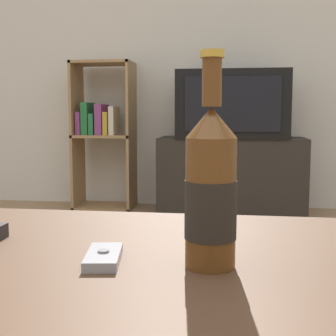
# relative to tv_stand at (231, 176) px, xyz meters

# --- Properties ---
(back_wall) EXTENTS (8.00, 0.05, 2.60)m
(back_wall) POSITION_rel_tv_stand_xyz_m (-0.20, 0.29, 1.03)
(back_wall) COLOR beige
(back_wall) RESTS_ON ground_plane
(coffee_table) EXTENTS (1.08, 0.80, 0.50)m
(coffee_table) POSITION_rel_tv_stand_xyz_m (-0.20, -2.73, 0.16)
(coffee_table) COLOR #422B1C
(coffee_table) RESTS_ON ground_plane
(tv_stand) EXTENTS (1.01, 0.44, 0.54)m
(tv_stand) POSITION_rel_tv_stand_xyz_m (0.00, 0.00, 0.00)
(tv_stand) COLOR #28231E
(tv_stand) RESTS_ON ground_plane
(television) EXTENTS (0.75, 0.48, 0.46)m
(television) POSITION_rel_tv_stand_xyz_m (0.00, -0.00, 0.50)
(television) COLOR black
(television) RESTS_ON tv_stand
(bookshelf) EXTENTS (0.43, 0.30, 1.08)m
(bookshelf) POSITION_rel_tv_stand_xyz_m (-0.95, 0.08, 0.31)
(bookshelf) COLOR #99754C
(bookshelf) RESTS_ON ground_plane
(beer_bottle) EXTENTS (0.07, 0.07, 0.29)m
(beer_bottle) POSITION_rel_tv_stand_xyz_m (-0.03, -2.67, 0.33)
(beer_bottle) COLOR #563314
(beer_bottle) RESTS_ON coffee_table
(cell_phone) EXTENTS (0.06, 0.11, 0.02)m
(cell_phone) POSITION_rel_tv_stand_xyz_m (-0.18, -2.67, 0.23)
(cell_phone) COLOR gray
(cell_phone) RESTS_ON coffee_table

